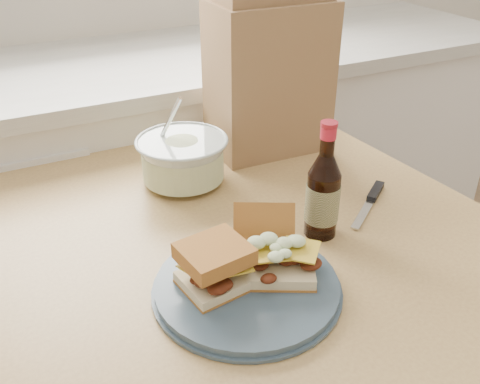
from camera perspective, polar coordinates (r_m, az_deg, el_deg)
name	(u,v)px	position (r m, az deg, el deg)	size (l,w,h in m)	color
cabinet_run	(151,197)	(1.79, -9.46, -0.58)	(2.50, 0.64, 0.94)	silver
dining_table	(224,278)	(1.08, -1.76, -9.17)	(1.05, 1.05, 0.82)	tan
plate	(247,287)	(0.86, 0.74, -10.06)	(0.29, 0.29, 0.02)	#3A4D5E
sandwich_left	(215,266)	(0.82, -2.72, -7.87)	(0.11, 0.10, 0.07)	beige
sandwich_right	(275,250)	(0.87, 3.72, -6.14)	(0.14, 0.19, 0.09)	beige
coleslaw_bowl	(183,161)	(1.14, -6.12, 3.29)	(0.19, 0.19, 0.19)	silver
beer_bottle	(323,194)	(0.96, 8.84, -0.22)	(0.06, 0.06, 0.22)	black
knife	(372,197)	(1.12, 13.95, -0.51)	(0.16, 0.12, 0.01)	silver
paper_bag	(269,78)	(1.26, 3.06, 12.07)	(0.26, 0.17, 0.34)	olive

